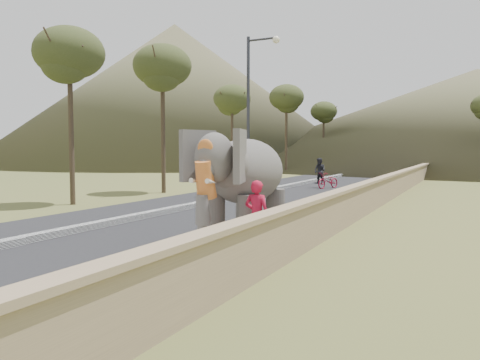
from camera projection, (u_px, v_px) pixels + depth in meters
The scene contains 12 objects.
ground at pixel (174, 272), 9.36m from camera, with size 160.00×160.00×0.00m, color olive.
road at pixel (211, 204), 20.51m from camera, with size 7.00×120.00×0.03m, color black.
median at pixel (211, 202), 20.50m from camera, with size 0.35×120.00×0.22m, color black.
walkway at pixel (322, 209), 18.25m from camera, with size 3.00×120.00×0.15m, color #9E9687.
parapet at pixel (365, 199), 17.48m from camera, with size 0.30×120.00×1.10m, color tan.
lamppost at pixel (254, 100), 23.34m from camera, with size 1.76×0.36×8.00m.
signboard at pixel (255, 165), 23.23m from camera, with size 0.60×0.08×2.40m.
hill_left at pixel (175, 94), 74.67m from camera, with size 60.00×60.00×22.00m, color brown.
hill_far at pixel (475, 117), 68.91m from camera, with size 80.00×80.00×14.00m, color brown.
elephant_and_man at pixel (247, 186), 12.16m from camera, with size 2.19×3.75×2.71m.
motorcyclist at pixel (325, 177), 28.38m from camera, with size 1.64×1.94×1.86m.
trees at pixel (397, 129), 33.76m from camera, with size 47.60×40.78×8.73m.
Camera 1 is at (5.34, -7.62, 2.49)m, focal length 35.00 mm.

